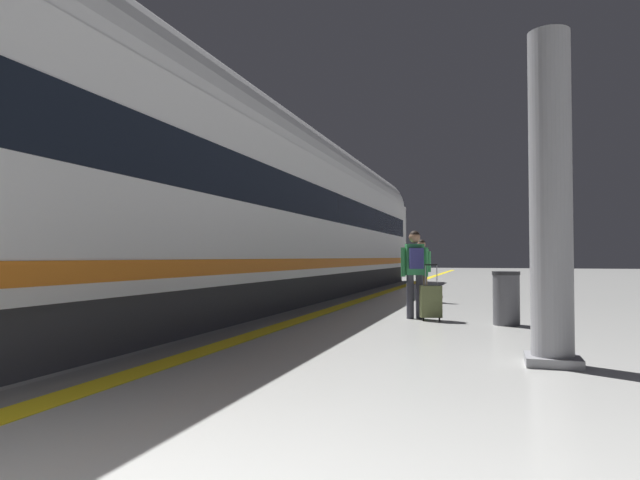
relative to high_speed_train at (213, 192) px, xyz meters
name	(u,v)px	position (x,y,z in m)	size (l,w,h in m)	color
safety_line_strip	(322,312)	(2.11, 0.79, -2.50)	(0.36, 80.00, 0.01)	yellow
tactile_edge_band	(307,312)	(1.78, 0.79, -2.50)	(0.62, 80.00, 0.01)	slate
high_speed_train	(213,192)	(0.00, 0.00, 0.00)	(2.94, 35.72, 4.97)	#38383D
passenger_near	(422,266)	(3.75, 4.26, -1.57)	(0.48, 0.28, 1.61)	brown
duffel_bag_near	(434,296)	(4.07, 4.16, -2.35)	(0.44, 0.26, 0.36)	brown
passenger_mid	(415,266)	(4.12, 0.23, -1.53)	(0.49, 0.39, 1.65)	#383842
suitcase_mid	(431,301)	(4.43, 0.01, -2.16)	(0.43, 0.32, 1.03)	#596038
platform_pillar	(551,204)	(6.12, -3.81, -0.78)	(0.56, 0.56, 3.60)	gray
waste_bin	(506,298)	(5.73, -0.28, -2.05)	(0.46, 0.46, 0.91)	#4C4C51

